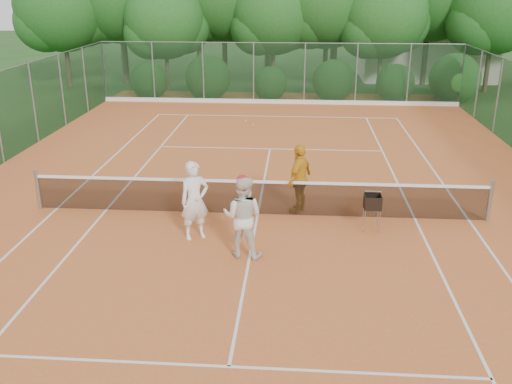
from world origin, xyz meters
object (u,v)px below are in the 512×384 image
(player_white, at_px, (195,201))
(player_center_grp, at_px, (243,216))
(ball_hopper, at_px, (373,202))
(player_yellow, at_px, (300,179))

(player_white, xyz_separation_m, player_center_grp, (1.22, -0.86, -0.01))
(player_white, bearing_deg, player_center_grp, -64.04)
(player_white, height_order, player_center_grp, player_center_grp)
(player_white, relative_size, ball_hopper, 2.07)
(player_yellow, bearing_deg, player_center_grp, 1.94)
(player_white, xyz_separation_m, ball_hopper, (4.26, 0.76, -0.22))
(player_center_grp, bearing_deg, player_white, 144.80)
(player_white, relative_size, player_center_grp, 1.00)
(player_white, bearing_deg, ball_hopper, -18.68)
(player_center_grp, bearing_deg, ball_hopper, 28.15)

